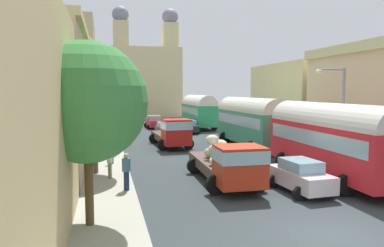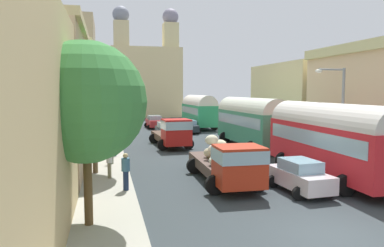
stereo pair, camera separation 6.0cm
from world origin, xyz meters
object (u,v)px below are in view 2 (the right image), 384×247
Objects in this scene: pedestrian_0 at (109,162)px; pedestrian_2 at (126,170)px; pedestrian_1 at (112,150)px; pedestrian_3 at (114,144)px; car_0 at (166,130)px; streetlamp_near at (338,109)px; car_3 at (189,126)px; cargo_truck_1 at (173,132)px; cargo_truck_0 at (227,162)px; parked_bus_1 at (250,120)px; parked_bus_2 at (199,110)px; parked_bus_0 at (329,137)px; car_2 at (300,176)px; car_1 at (154,122)px.

pedestrian_0 is 2.67m from pedestrian_2.
pedestrian_1 is 2.74m from pedestrian_3.
streetlamp_near is (7.45, -18.11, 2.95)m from car_0.
pedestrian_0 is 0.92× the size of pedestrian_2.
streetlamp_near is at bearing -78.50° from car_3.
streetlamp_near is (8.04, -10.94, 2.42)m from cargo_truck_1.
pedestrian_2 is (-5.06, -0.17, -0.12)m from cargo_truck_0.
parked_bus_1 is at bearing 23.96° from pedestrian_1.
pedestrian_3 reaches higher than pedestrian_0.
car_0 is at bearing 124.31° from parked_bus_1.
parked_bus_2 is 1.28× the size of cargo_truck_0.
pedestrian_1 is (-5.11, -6.44, -0.30)m from cargo_truck_1.
pedestrian_3 is (-8.61, -13.96, 0.27)m from car_3.
pedestrian_1 is (-5.70, -13.62, 0.22)m from car_0.
cargo_truck_0 is at bearing -179.34° from parked_bus_0.
pedestrian_0 is at bearing 105.78° from pedestrian_2.
streetlamp_near is at bearing -80.27° from parked_bus_1.
cargo_truck_1 reaches higher than pedestrian_0.
car_3 is at bearing 66.34° from pedestrian_0.
pedestrian_1 is at bearing -112.71° from car_0.
car_3 is 24.62m from pedestrian_2.
car_0 reaches higher than car_3.
parked_bus_2 is 1.35× the size of cargo_truck_1.
pedestrian_3 reaches higher than car_2.
car_3 is at bearing -62.61° from car_1.
pedestrian_0 is at bearing -102.47° from car_1.
cargo_truck_0 is at bearing -22.57° from pedestrian_0.
car_0 is at bearing 106.06° from parked_bus_0.
pedestrian_0 is 1.01× the size of pedestrian_1.
car_3 is 2.52× the size of pedestrian_0.
cargo_truck_1 is 4.03× the size of pedestrian_0.
parked_bus_1 is at bearing 11.94° from pedestrian_3.
car_0 is at bearing -135.59° from car_3.
pedestrian_2 reaches higher than car_3.
parked_bus_1 reaches higher than cargo_truck_0.
parked_bus_1 is 12.66m from pedestrian_1.
pedestrian_2 is (0.54, -6.48, 0.08)m from pedestrian_1.
streetlamp_near reaches higher than car_2.
parked_bus_0 is 2.69× the size of car_2.
car_0 is 2.42× the size of pedestrian_3.
cargo_truck_1 is at bearing -92.08° from car_1.
streetlamp_near is (7.44, -27.23, 2.91)m from car_1.
car_0 is 0.70× the size of streetlamp_near.
pedestrian_2 is at bearing -109.71° from car_3.
streetlamp_near is at bearing -86.03° from parked_bus_2.
parked_bus_0 is at bearing -73.94° from car_0.
parked_bus_0 is 5.74× the size of pedestrian_1.
parked_bus_0 reaches higher than car_3.
parked_bus_0 is 11.36m from parked_bus_1.
car_3 is (-2.66, 11.58, -1.61)m from parked_bus_1.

